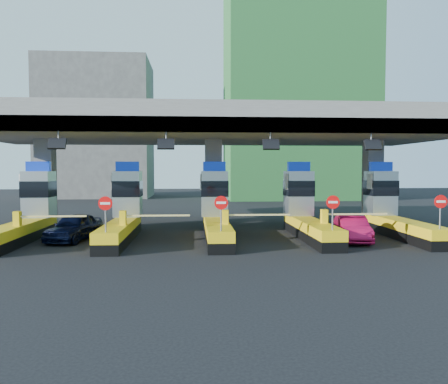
{
  "coord_description": "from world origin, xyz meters",
  "views": [
    {
      "loc": [
        -1.2,
        -23.64,
        3.72
      ],
      "look_at": [
        0.44,
        0.0,
        2.48
      ],
      "focal_mm": 35.0,
      "sensor_mm": 36.0,
      "label": 1
    }
  ],
  "objects": [
    {
      "name": "bg_building_concrete",
      "position": [
        -14.0,
        36.0,
        9.0
      ],
      "size": [
        14.0,
        10.0,
        18.0
      ],
      "primitive_type": "cube",
      "color": "#4C4C49",
      "rests_on": "ground"
    },
    {
      "name": "toll_lane_far_right",
      "position": [
        10.0,
        0.28,
        1.4
      ],
      "size": [
        4.43,
        8.0,
        4.16
      ],
      "color": "black",
      "rests_on": "ground"
    },
    {
      "name": "toll_lane_right",
      "position": [
        5.0,
        0.28,
        1.4
      ],
      "size": [
        4.43,
        8.0,
        4.16
      ],
      "color": "black",
      "rests_on": "ground"
    },
    {
      "name": "ground",
      "position": [
        0.0,
        0.0,
        0.0
      ],
      "size": [
        120.0,
        120.0,
        0.0
      ],
      "primitive_type": "plane",
      "color": "black",
      "rests_on": "ground"
    },
    {
      "name": "toll_lane_center",
      "position": [
        0.0,
        0.28,
        1.4
      ],
      "size": [
        4.43,
        8.0,
        4.16
      ],
      "color": "black",
      "rests_on": "ground"
    },
    {
      "name": "van",
      "position": [
        -7.42,
        -0.58,
        0.7
      ],
      "size": [
        2.53,
        4.4,
        1.41
      ],
      "primitive_type": "imported",
      "rotation": [
        0.0,
        0.0,
        -0.22
      ],
      "color": "black",
      "rests_on": "ground"
    },
    {
      "name": "red_car",
      "position": [
        6.95,
        -1.81,
        0.65
      ],
      "size": [
        2.01,
        4.13,
        1.3
      ],
      "primitive_type": "imported",
      "rotation": [
        0.0,
        0.0,
        -0.17
      ],
      "color": "#A80C3B",
      "rests_on": "ground"
    },
    {
      "name": "toll_canopy",
      "position": [
        0.0,
        2.87,
        6.13
      ],
      "size": [
        28.0,
        12.09,
        7.0
      ],
      "color": "slate",
      "rests_on": "ground"
    },
    {
      "name": "bg_building_scaffold",
      "position": [
        12.0,
        32.0,
        14.0
      ],
      "size": [
        18.0,
        12.0,
        28.0
      ],
      "primitive_type": "cube",
      "color": "#1E5926",
      "rests_on": "ground"
    },
    {
      "name": "toll_lane_far_left",
      "position": [
        -10.0,
        0.28,
        1.4
      ],
      "size": [
        4.43,
        8.0,
        4.16
      ],
      "color": "black",
      "rests_on": "ground"
    },
    {
      "name": "toll_lane_left",
      "position": [
        -5.0,
        0.28,
        1.4
      ],
      "size": [
        4.43,
        8.0,
        4.16
      ],
      "color": "black",
      "rests_on": "ground"
    }
  ]
}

